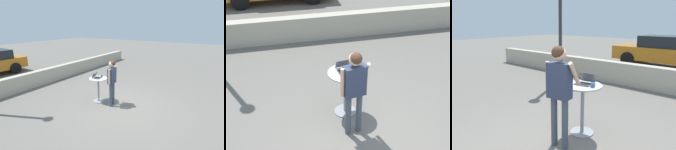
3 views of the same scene
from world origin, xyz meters
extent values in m
cube|color=#B2A893|center=(0.00, 4.68, 0.37)|extent=(15.62, 0.35, 0.74)
cylinder|color=gray|center=(-0.11, 0.97, 0.01)|extent=(0.45, 0.45, 0.03)
cylinder|color=gray|center=(-0.11, 0.97, 0.48)|extent=(0.07, 0.07, 0.92)
cylinder|color=#B7B7BC|center=(-0.11, 0.97, 0.96)|extent=(0.72, 0.72, 0.02)
cube|color=#515156|center=(-0.11, 0.98, 0.98)|extent=(0.32, 0.25, 0.02)
cube|color=black|center=(-0.11, 0.98, 0.99)|extent=(0.28, 0.20, 0.00)
cube|color=#515156|center=(-0.13, 1.13, 1.08)|extent=(0.31, 0.13, 0.19)
cube|color=white|center=(-0.13, 1.12, 1.08)|extent=(0.28, 0.12, 0.17)
cylinder|color=#336084|center=(0.11, 0.96, 1.01)|extent=(0.08, 0.08, 0.08)
torus|color=#336084|center=(0.16, 0.96, 1.01)|extent=(0.04, 0.01, 0.04)
cylinder|color=#424C56|center=(-0.22, 0.31, 0.44)|extent=(0.11, 0.11, 0.89)
cylinder|color=#424C56|center=(-0.01, 0.34, 0.44)|extent=(0.11, 0.11, 0.89)
cube|color=#2D3851|center=(-0.11, 0.33, 1.18)|extent=(0.42, 0.25, 0.58)
sphere|color=#DBAD89|center=(-0.11, 0.33, 1.61)|extent=(0.23, 0.23, 0.23)
sphere|color=#472D1E|center=(-0.11, 0.30, 1.64)|extent=(0.21, 0.21, 0.21)
cylinder|color=#DBAD89|center=(-0.34, 0.29, 1.19)|extent=(0.07, 0.07, 0.56)
cylinder|color=#DBAD89|center=(0.10, 0.45, 1.30)|extent=(0.12, 0.33, 0.43)
cube|color=#B76B19|center=(-1.05, 8.67, 0.62)|extent=(4.48, 1.77, 0.64)
cube|color=black|center=(-0.83, 8.67, 1.21)|extent=(2.47, 1.56, 0.53)
cylinder|color=black|center=(-2.44, 7.83, 0.34)|extent=(0.68, 0.22, 0.68)
cylinder|color=black|center=(-2.45, 9.51, 0.34)|extent=(0.68, 0.22, 0.68)
cylinder|color=#2D2D33|center=(-3.11, 3.66, 2.39)|extent=(0.12, 0.12, 4.78)
camera|label=1|loc=(-5.24, -3.01, 3.00)|focal=28.00mm
camera|label=2|loc=(-1.43, -4.05, 4.14)|focal=50.00mm
camera|label=3|loc=(2.17, -2.17, 2.09)|focal=35.00mm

